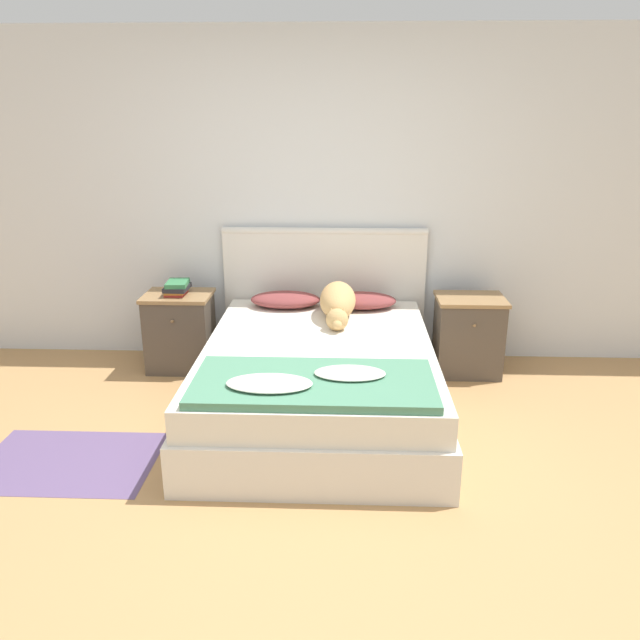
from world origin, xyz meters
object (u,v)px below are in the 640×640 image
(book_stack, at_px, (177,287))
(bed, at_px, (319,380))
(pillow_right, at_px, (361,300))
(nightstand_right, at_px, (468,335))
(nightstand_left, at_px, (180,331))
(dog, at_px, (338,302))
(pillow_left, at_px, (285,300))

(book_stack, bearing_deg, bed, -33.50)
(bed, xyz_separation_m, pillow_right, (0.29, 0.82, 0.31))
(bed, distance_m, book_stack, 1.40)
(nightstand_right, xyz_separation_m, pillow_right, (-0.83, 0.07, 0.25))
(nightstand_left, xyz_separation_m, pillow_right, (1.41, 0.07, 0.25))
(bed, relative_size, pillow_right, 3.82)
(nightstand_right, relative_size, dog, 0.75)
(book_stack, bearing_deg, nightstand_right, 0.28)
(pillow_right, relative_size, dog, 0.67)
(bed, height_order, nightstand_right, nightstand_right)
(dog, bearing_deg, book_stack, 173.32)
(bed, distance_m, pillow_right, 0.93)
(dog, distance_m, book_stack, 1.24)
(pillow_right, xyz_separation_m, book_stack, (-1.41, -0.08, 0.11))
(nightstand_left, height_order, dog, dog)
(bed, height_order, book_stack, book_stack)
(nightstand_left, relative_size, pillow_left, 1.13)
(bed, distance_m, nightstand_right, 1.35)
(bed, relative_size, book_stack, 8.76)
(pillow_right, bearing_deg, dog, -127.95)
(pillow_left, distance_m, dog, 0.47)
(pillow_left, height_order, book_stack, book_stack)
(pillow_left, xyz_separation_m, pillow_right, (0.59, 0.00, 0.00))
(nightstand_left, xyz_separation_m, pillow_left, (0.83, 0.07, 0.25))
(nightstand_right, relative_size, pillow_left, 1.13)
(bed, height_order, pillow_right, pillow_right)
(bed, bearing_deg, book_stack, 146.50)
(bed, height_order, nightstand_left, nightstand_left)
(nightstand_right, relative_size, book_stack, 2.59)
(book_stack, bearing_deg, nightstand_left, 103.37)
(nightstand_left, distance_m, book_stack, 0.36)
(book_stack, bearing_deg, pillow_left, 5.75)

